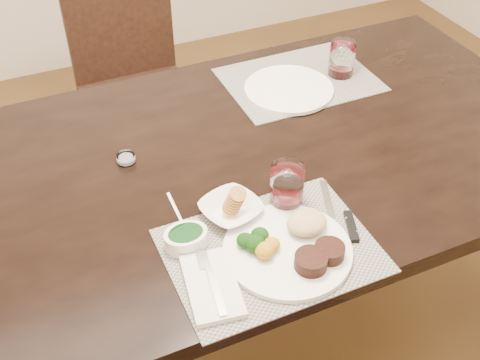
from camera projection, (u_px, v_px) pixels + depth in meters
name	position (u px, v px, depth m)	size (l,w,h in m)	color
ground_plane	(226.00, 329.00, 2.08)	(4.50, 4.50, 0.00)	#4A2F17
dining_table	(222.00, 184.00, 1.64)	(2.00, 1.00, 0.75)	black
chair_far	(132.00, 74.00, 2.39)	(0.42, 0.42, 0.90)	black
placemat_near	(271.00, 250.00, 1.34)	(0.46, 0.34, 0.00)	gray
placemat_far	(299.00, 80.00, 1.89)	(0.46, 0.34, 0.00)	gray
dinner_plate	(294.00, 246.00, 1.33)	(0.29, 0.29, 0.05)	white
napkin_fork	(212.00, 285.00, 1.26)	(0.13, 0.20, 0.02)	white
steak_knife	(345.00, 219.00, 1.41)	(0.06, 0.22, 0.01)	silver
cracker_bowl	(231.00, 209.00, 1.41)	(0.17, 0.17, 0.06)	white
sauce_ramekin	(186.00, 238.00, 1.34)	(0.10, 0.15, 0.08)	white
wine_glass_near	(287.00, 188.00, 1.42)	(0.08, 0.08, 0.11)	silver
far_plate	(289.00, 89.00, 1.83)	(0.27, 0.27, 0.01)	white
wine_glass_far	(342.00, 60.00, 1.88)	(0.08, 0.08, 0.11)	silver
salt_cellar	(126.00, 159.00, 1.58)	(0.05, 0.05, 0.02)	silver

